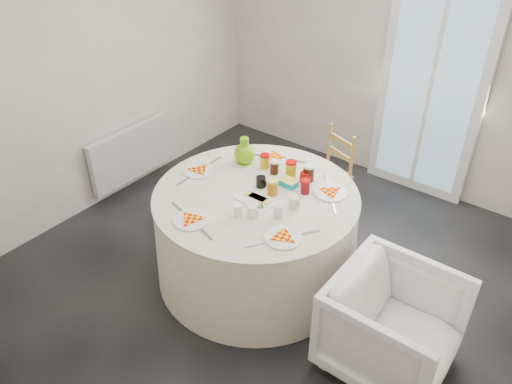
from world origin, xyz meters
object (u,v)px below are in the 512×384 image
Objects in this scene: radiator at (132,153)px; armchair at (394,323)px; table at (256,236)px; wooden_chair at (326,169)px; green_pitcher at (245,154)px.

radiator is 1.27× the size of armchair.
table is 1.92× the size of wooden_chair.
green_pitcher is at bearing 73.33° from armchair.
armchair is 1.75m from green_pitcher.
radiator is 0.62× the size of table.
radiator is 1.55m from green_pitcher.
green_pitcher is at bearing 0.70° from radiator.
table is 1.11m from wooden_chair.
table is 2.05× the size of armchair.
armchair is 3.49× the size of green_pitcher.
wooden_chair is (-0.01, 1.10, 0.09)m from table.
table is (1.82, -0.29, -0.01)m from radiator.
table is at bearing 82.08° from armchair.
radiator is 1.99m from wooden_chair.
wooden_chair is 3.71× the size of green_pitcher.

